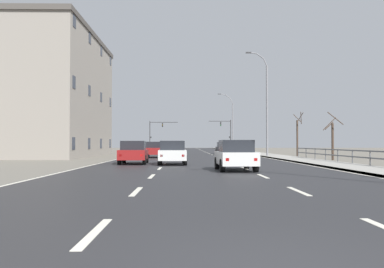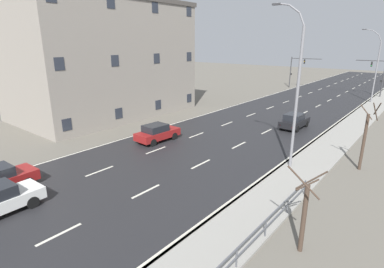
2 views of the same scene
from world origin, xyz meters
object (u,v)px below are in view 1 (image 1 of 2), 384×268
at_px(traffic_signal_right, 227,131).
at_px(car_far_left, 235,155).
at_px(street_lamp_distant, 232,123).
at_px(traffic_signal_left, 155,131).
at_px(brick_building, 39,95).
at_px(car_distant, 172,152).
at_px(street_lamp_midground, 266,105).
at_px(car_near_right, 223,148).
at_px(car_near_left, 134,152).
at_px(car_mid_centre, 154,149).

height_order(traffic_signal_right, car_far_left, traffic_signal_right).
xyz_separation_m(street_lamp_distant, car_far_left, (-5.77, -52.13, -4.25)).
distance_m(street_lamp_distant, car_far_left, 52.62).
xyz_separation_m(traffic_signal_left, brick_building, (-9.98, -36.34, 2.72)).
distance_m(traffic_signal_left, brick_building, 37.78).
height_order(car_distant, brick_building, brick_building).
height_order(street_lamp_midground, street_lamp_distant, street_lamp_midground).
distance_m(traffic_signal_right, brick_building, 42.07).
bearing_deg(brick_building, car_distant, -49.44).
height_order(traffic_signal_right, car_distant, traffic_signal_right).
relative_size(traffic_signal_right, car_distant, 1.44).
xyz_separation_m(traffic_signal_right, car_far_left, (-5.51, -58.05, -3.08)).
xyz_separation_m(car_near_right, car_distant, (-5.75, -25.48, 0.00)).
bearing_deg(car_far_left, car_near_right, 84.50).
height_order(traffic_signal_right, traffic_signal_left, traffic_signal_right).
bearing_deg(traffic_signal_right, brick_building, -124.80).
xyz_separation_m(street_lamp_midground, car_distant, (-9.25, -15.34, -4.59)).
relative_size(street_lamp_distant, car_near_right, 2.51).
bearing_deg(brick_building, car_near_right, 20.88).
relative_size(street_lamp_midground, traffic_signal_left, 1.88).
relative_size(street_lamp_distant, traffic_signal_right, 1.74).
distance_m(street_lamp_midground, car_near_right, 11.67).
bearing_deg(brick_building, car_near_left, -53.37).
xyz_separation_m(car_far_left, brick_building, (-18.44, 23.58, 5.82)).
bearing_deg(car_far_left, car_near_left, 129.93).
xyz_separation_m(traffic_signal_left, car_distant, (5.04, -53.89, -3.10)).
bearing_deg(car_far_left, traffic_signal_right, 83.30).
relative_size(street_lamp_distant, car_mid_centre, 2.48).
bearing_deg(street_lamp_midground, car_near_right, 109.03).
height_order(street_lamp_midground, traffic_signal_left, street_lamp_midground).
bearing_deg(car_distant, car_mid_centre, 97.20).
height_order(street_lamp_midground, car_distant, street_lamp_midground).
distance_m(car_near_left, car_mid_centre, 12.73).
height_order(street_lamp_midground, car_mid_centre, street_lamp_midground).
distance_m(car_near_left, car_far_left, 9.22).
xyz_separation_m(traffic_signal_right, traffic_signal_left, (-13.98, 1.87, 0.03)).
bearing_deg(car_distant, street_lamp_distant, 76.76).
relative_size(street_lamp_distant, car_far_left, 2.51).
distance_m(street_lamp_midground, car_distant, 18.49).
relative_size(traffic_signal_left, car_mid_centre, 1.40).
bearing_deg(brick_building, street_lamp_distant, 49.70).
bearing_deg(street_lamp_distant, brick_building, -130.30).
relative_size(street_lamp_midground, traffic_signal_right, 1.84).
bearing_deg(car_mid_centre, traffic_signal_left, 96.88).
bearing_deg(brick_building, street_lamp_midground, -5.22).
bearing_deg(car_near_left, car_mid_centre, 86.08).
height_order(car_distant, car_mid_centre, same).
bearing_deg(car_distant, car_far_left, -62.38).
bearing_deg(traffic_signal_right, car_distant, -99.75).
bearing_deg(car_near_left, street_lamp_midground, 48.60).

